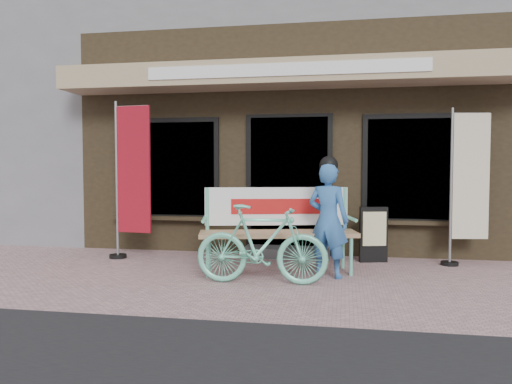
% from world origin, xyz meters
% --- Properties ---
extents(ground, '(70.00, 70.00, 0.00)m').
position_xyz_m(ground, '(0.00, 0.00, 0.00)').
color(ground, '#B3898B').
rests_on(ground, ground).
extents(storefront, '(7.00, 6.77, 6.00)m').
position_xyz_m(storefront, '(0.00, 4.96, 2.99)').
color(storefront, black).
rests_on(storefront, ground).
extents(bench, '(2.11, 0.97, 1.11)m').
position_xyz_m(bench, '(-0.01, 0.73, 0.65)').
color(bench, '#69CEAB').
rests_on(bench, ground).
extents(person, '(0.61, 0.50, 1.52)m').
position_xyz_m(person, '(0.67, 0.48, 0.75)').
color(person, '#3065A8').
rests_on(person, ground).
extents(bicycle, '(1.58, 0.48, 0.94)m').
position_xyz_m(bicycle, '(-0.09, -0.03, 0.47)').
color(bicycle, '#69CEAB').
rests_on(bicycle, ground).
extents(nobori_red, '(0.70, 0.28, 2.36)m').
position_xyz_m(nobori_red, '(-2.28, 1.20, 1.22)').
color(nobori_red, gray).
rests_on(nobori_red, ground).
extents(nobori_cream, '(0.65, 0.27, 2.20)m').
position_xyz_m(nobori_cream, '(2.55, 1.56, 1.14)').
color(nobori_cream, gray).
rests_on(nobori_cream, ground).
extents(menu_stand, '(0.41, 0.17, 0.80)m').
position_xyz_m(menu_stand, '(1.28, 1.57, 0.41)').
color(menu_stand, black).
rests_on(menu_stand, ground).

